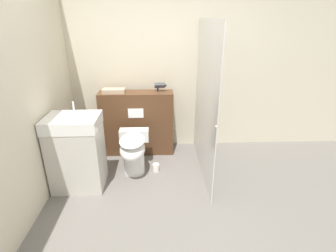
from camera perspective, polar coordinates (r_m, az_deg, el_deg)
ground_plane at (r=2.92m, az=-0.50°, el=-20.06°), size 12.00×12.00×0.00m
wall_back at (r=4.04m, az=-1.38°, el=12.33°), size 8.00×0.06×2.50m
partition_panel at (r=4.01m, az=-6.72°, el=0.66°), size 1.09×0.31×0.97m
shower_glass at (r=3.38m, az=7.99°, el=5.34°), size 0.04×1.54×1.97m
toilet at (r=3.51m, az=-7.58°, el=-5.38°), size 0.40×0.63×0.55m
sink_vanity at (r=3.36m, az=-19.25°, el=-5.46°), size 0.61×0.47×1.07m
hair_drier at (r=3.85m, az=-1.68°, el=8.81°), size 0.18×0.08×0.13m
folded_towel at (r=3.86m, az=-11.73°, el=7.50°), size 0.32×0.15×0.06m
spare_toilet_roll at (r=3.67m, az=-2.64°, el=-9.02°), size 0.09×0.09×0.11m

